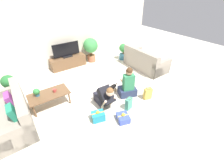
{
  "coord_description": "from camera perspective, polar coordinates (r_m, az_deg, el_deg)",
  "views": [
    {
      "loc": [
        -1.9,
        -3.32,
        2.88
      ],
      "look_at": [
        0.22,
        -0.33,
        0.45
      ],
      "focal_mm": 24.0,
      "sensor_mm": 36.0,
      "label": 1
    }
  ],
  "objects": [
    {
      "name": "potted_plant_back_right",
      "position": [
        6.67,
        -8.13,
        13.7
      ],
      "size": [
        0.61,
        0.61,
        1.03
      ],
      "color": "#A36042",
      "rests_on": "ground_plane"
    },
    {
      "name": "gift_box_a",
      "position": [
        3.87,
        -5.32,
        -12.08
      ],
      "size": [
        0.37,
        0.32,
        0.3
      ],
      "rotation": [
        0.0,
        0.0,
        -0.26
      ],
      "color": "teal",
      "rests_on": "ground_plane"
    },
    {
      "name": "tv",
      "position": [
        6.32,
        -16.96,
        11.96
      ],
      "size": [
        1.05,
        0.2,
        0.57
      ],
      "color": "black",
      "rests_on": "tv_console"
    },
    {
      "name": "gift_bag_b",
      "position": [
        4.13,
        6.37,
        -7.46
      ],
      "size": [
        0.22,
        0.16,
        0.37
      ],
      "rotation": [
        0.0,
        0.0,
        0.23
      ],
      "color": "#4CA384",
      "rests_on": "ground_plane"
    },
    {
      "name": "person_kneeling",
      "position": [
        4.1,
        -2.84,
        -4.73
      ],
      "size": [
        0.35,
        0.79,
        0.78
      ],
      "rotation": [
        0.0,
        0.0,
        -0.03
      ],
      "color": "#23232D",
      "rests_on": "ground_plane"
    },
    {
      "name": "potted_plant_corner_left",
      "position": [
        5.31,
        -34.3,
        -0.66
      ],
      "size": [
        0.38,
        0.38,
        0.75
      ],
      "color": "#A36042",
      "rests_on": "ground_plane"
    },
    {
      "name": "gift_bag_a",
      "position": [
        4.59,
        13.46,
        -3.55
      ],
      "size": [
        0.26,
        0.18,
        0.38
      ],
      "rotation": [
        0.0,
        0.0,
        -0.23
      ],
      "color": "#E5B74C",
      "rests_on": "ground_plane"
    },
    {
      "name": "ground_plane",
      "position": [
        4.78,
        -4.38,
        -3.56
      ],
      "size": [
        16.0,
        16.0,
        0.0
      ],
      "primitive_type": "plane",
      "color": "beige"
    },
    {
      "name": "wall_back",
      "position": [
        6.44,
        -17.89,
        17.84
      ],
      "size": [
        8.4,
        0.06,
        2.6
      ],
      "color": "beige",
      "rests_on": "ground_plane"
    },
    {
      "name": "sofa_right",
      "position": [
        6.27,
        12.39,
        8.38
      ],
      "size": [
        0.9,
        1.74,
        0.83
      ],
      "rotation": [
        0.0,
        0.0,
        1.57
      ],
      "color": "gray",
      "rests_on": "ground_plane"
    },
    {
      "name": "mug",
      "position": [
        4.42,
        -21.08,
        -2.31
      ],
      "size": [
        0.12,
        0.08,
        0.09
      ],
      "color": "#B23D38",
      "rests_on": "coffee_table"
    },
    {
      "name": "tabletop_plant",
      "position": [
        4.41,
        -26.83,
        -2.76
      ],
      "size": [
        0.17,
        0.17,
        0.22
      ],
      "color": "#336B84",
      "rests_on": "coffee_table"
    },
    {
      "name": "person_sitting",
      "position": [
        4.53,
        6.07,
        -0.43
      ],
      "size": [
        0.62,
        0.59,
        0.96
      ],
      "rotation": [
        0.0,
        0.0,
        2.8
      ],
      "color": "#283351",
      "rests_on": "ground_plane"
    },
    {
      "name": "coffee_table",
      "position": [
        4.45,
        -22.89,
        -3.88
      ],
      "size": [
        1.06,
        0.58,
        0.41
      ],
      "color": "brown",
      "rests_on": "ground_plane"
    },
    {
      "name": "sofa_left",
      "position": [
        4.35,
        -34.13,
        -9.94
      ],
      "size": [
        0.9,
        1.74,
        0.83
      ],
      "rotation": [
        0.0,
        0.0,
        -1.57
      ],
      "color": "gray",
      "rests_on": "ground_plane"
    },
    {
      "name": "gift_box_b",
      "position": [
        3.87,
        4.28,
        -12.68
      ],
      "size": [
        0.36,
        0.4,
        0.24
      ],
      "rotation": [
        0.0,
        0.0,
        -0.31
      ],
      "color": "#3D51BC",
      "rests_on": "ground_plane"
    },
    {
      "name": "dog",
      "position": [
        4.65,
        -0.13,
        -1.41
      ],
      "size": [
        0.51,
        0.22,
        0.31
      ],
      "rotation": [
        0.0,
        0.0,
        4.96
      ],
      "color": "black",
      "rests_on": "ground_plane"
    },
    {
      "name": "tv_console",
      "position": [
        6.5,
        -16.28,
        8.08
      ],
      "size": [
        1.41,
        0.43,
        0.45
      ],
      "color": "brown",
      "rests_on": "ground_plane"
    },
    {
      "name": "potted_plant_corner_right",
      "position": [
        6.95,
        4.31,
        12.41
      ],
      "size": [
        0.38,
        0.38,
        0.72
      ],
      "color": "#336B84",
      "rests_on": "ground_plane"
    }
  ]
}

